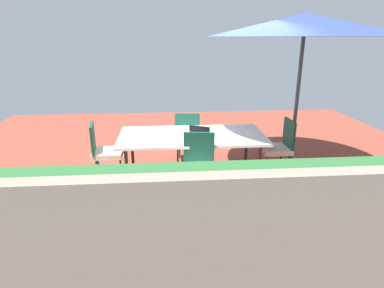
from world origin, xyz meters
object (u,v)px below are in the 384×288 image
Objects in this scene: patio_umbrella at (305,26)px; laptop at (201,135)px; chair_west at (279,146)px; chair_north at (198,165)px; dining_table at (192,137)px; cup at (168,130)px; chair_east at (104,150)px; chair_south at (188,135)px.

laptop is at bearing 11.99° from patio_umbrella.
chair_west and chair_north have the same top height.
patio_umbrella is at bearing -145.63° from laptop.
dining_table is 0.24m from laptop.
chair_west reaches higher than cup.
chair_north is at bearing 115.83° from cup.
cup reaches higher than dining_table.
patio_umbrella is 3.00× the size of chair_west.
chair_east is 1.07m from cup.
patio_umbrella is 1.88m from chair_west.
cup is (0.36, 0.62, 0.27)m from chair_south.
patio_umbrella is at bearing 169.20° from chair_south.
dining_table is 2.35× the size of chair_north.
laptop is (-1.52, 0.22, 0.27)m from chair_east.
dining_table is at bearing 5.10° from patio_umbrella.
chair_west and chair_south have the same top height.
chair_north is at bearing 99.57° from chair_south.
laptop is at bearing 123.01° from dining_table.
chair_west is (0.28, 0.16, -1.85)m from patio_umbrella.
laptop is 3.82× the size of cup.
patio_umbrella is 3.00× the size of chair_north.
chair_north reaches higher than dining_table.
chair_west is at bearing 34.87° from chair_north.
patio_umbrella is 28.89× the size of cup.
chair_north is at bearing 92.55° from dining_table.
chair_south and chair_east have the same top height.
chair_west is at bearing -149.70° from laptop.
chair_south is 1.00× the size of chair_east.
laptop is (1.60, 0.34, -1.59)m from patio_umbrella.
chair_south is 0.77m from cup.
chair_north is (-0.03, 0.72, -0.17)m from dining_table.
chair_west is at bearing -99.25° from chair_east.
dining_table is at bearing -90.29° from chair_west.
chair_south reaches higher than cup.
chair_east is (1.39, 0.71, 0.00)m from chair_south.
dining_table is 0.76m from chair_south.
chair_east is (2.84, -0.03, 0.00)m from chair_west.
chair_west and chair_east have the same top height.
chair_south is at bearing -59.26° from laptop.
chair_east is (3.12, 0.12, -1.85)m from patio_umbrella.
chair_south is 2.52× the size of laptop.
dining_table is at bearing 163.14° from cup.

